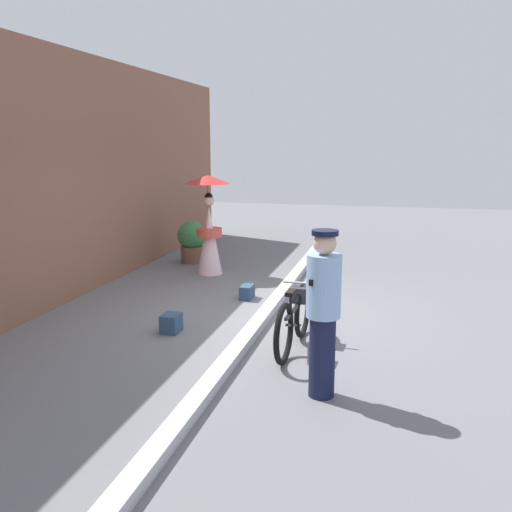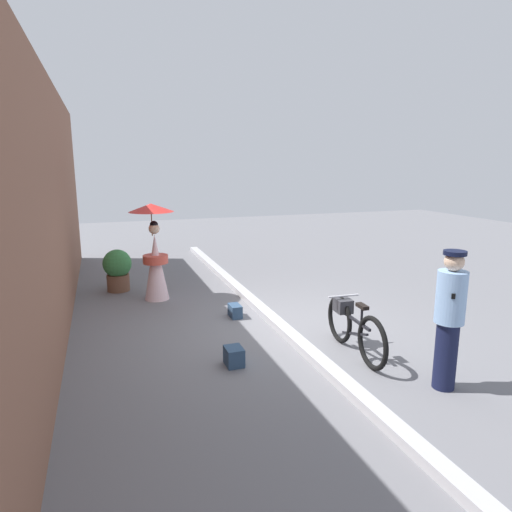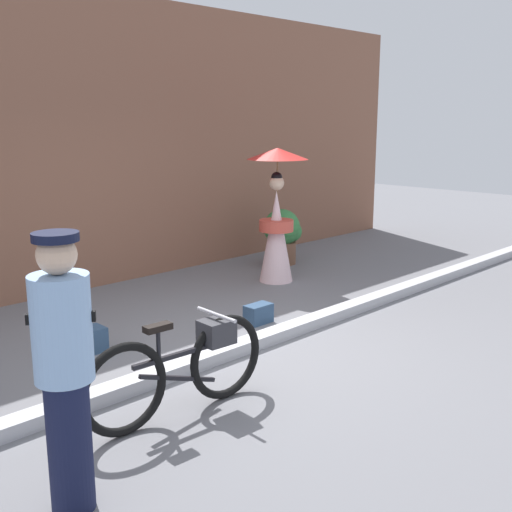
{
  "view_description": "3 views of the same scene",
  "coord_description": "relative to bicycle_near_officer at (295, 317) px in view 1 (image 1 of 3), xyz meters",
  "views": [
    {
      "loc": [
        -7.75,
        -1.78,
        2.5
      ],
      "look_at": [
        -0.01,
        0.18,
        0.88
      ],
      "focal_mm": 39.11,
      "sensor_mm": 36.0,
      "label": 1
    },
    {
      "loc": [
        -6.48,
        2.64,
        2.67
      ],
      "look_at": [
        0.55,
        0.2,
        1.12
      ],
      "focal_mm": 31.41,
      "sensor_mm": 36.0,
      "label": 2
    },
    {
      "loc": [
        -4.11,
        -4.27,
        2.29
      ],
      "look_at": [
        0.46,
        0.28,
        0.87
      ],
      "focal_mm": 43.65,
      "sensor_mm": 36.0,
      "label": 3
    }
  ],
  "objects": [
    {
      "name": "person_officer",
      "position": [
        -1.25,
        -0.5,
        0.5
      ],
      "size": [
        0.34,
        0.34,
        1.69
      ],
      "color": "#141938",
      "rests_on": "ground_plane"
    },
    {
      "name": "person_with_parasol",
      "position": [
        3.56,
        2.33,
        0.59
      ],
      "size": [
        0.87,
        0.87,
        1.9
      ],
      "color": "silver",
      "rests_on": "ground_plane"
    },
    {
      "name": "ground_plane",
      "position": [
        1.27,
        0.63,
        -0.4
      ],
      "size": [
        30.0,
        30.0,
        0.0
      ],
      "primitive_type": "plane",
      "color": "slate"
    },
    {
      "name": "sidewalk_curb",
      "position": [
        1.27,
        0.63,
        -0.34
      ],
      "size": [
        14.0,
        0.2,
        0.12
      ],
      "primitive_type": "cube",
      "color": "#B2B2B7",
      "rests_on": "ground_plane"
    },
    {
      "name": "potted_plant_by_door",
      "position": [
        4.44,
        3.01,
        0.08
      ],
      "size": [
        0.61,
        0.59,
        0.89
      ],
      "color": "brown",
      "rests_on": "ground_plane"
    },
    {
      "name": "backpack_spare",
      "position": [
        0.17,
        1.71,
        -0.27
      ],
      "size": [
        0.29,
        0.23,
        0.25
      ],
      "color": "navy",
      "rests_on": "ground_plane"
    },
    {
      "name": "backpack_on_pavement",
      "position": [
        2.01,
        1.15,
        -0.28
      ],
      "size": [
        0.32,
        0.19,
        0.22
      ],
      "color": "navy",
      "rests_on": "ground_plane"
    },
    {
      "name": "building_wall",
      "position": [
        1.27,
        4.07,
        1.57
      ],
      "size": [
        14.0,
        0.4,
        3.95
      ],
      "primitive_type": "cube",
      "color": "brown",
      "rests_on": "ground_plane"
    },
    {
      "name": "bicycle_near_officer",
      "position": [
        0.0,
        0.0,
        0.0
      ],
      "size": [
        1.68,
        0.48,
        0.79
      ],
      "color": "black",
      "rests_on": "ground_plane"
    }
  ]
}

